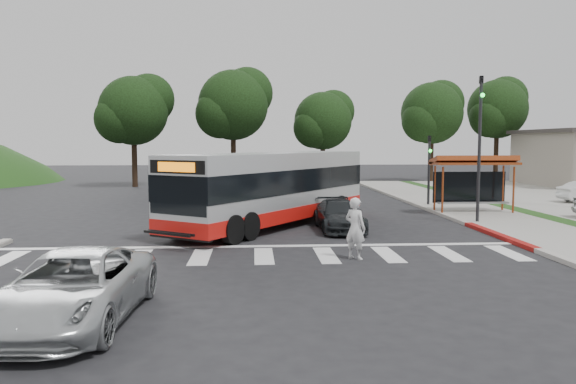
{
  "coord_description": "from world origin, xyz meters",
  "views": [
    {
      "loc": [
        -0.33,
        -22.6,
        3.59
      ],
      "look_at": [
        1.09,
        0.08,
        1.6
      ],
      "focal_mm": 35.0,
      "sensor_mm": 36.0,
      "label": 1
    }
  ],
  "objects": [
    {
      "name": "tree_north_c",
      "position": [
        -9.92,
        24.06,
        6.29
      ],
      "size": [
        6.16,
        5.74,
        9.3
      ],
      "color": "black",
      "rests_on": "ground"
    },
    {
      "name": "ground",
      "position": [
        0.0,
        0.0,
        0.0
      ],
      "size": [
        140.0,
        140.0,
        0.0
      ],
      "primitive_type": "plane",
      "color": "black",
      "rests_on": "ground"
    },
    {
      "name": "tree_north_a",
      "position": [
        -1.92,
        26.07,
        6.92
      ],
      "size": [
        6.6,
        6.15,
        10.17
      ],
      "color": "black",
      "rests_on": "ground"
    },
    {
      "name": "traffic_signal_ne_tall",
      "position": [
        9.6,
        1.49,
        3.88
      ],
      "size": [
        0.18,
        0.37,
        6.5
      ],
      "color": "black",
      "rests_on": "ground"
    },
    {
      "name": "silver_suv_south",
      "position": [
        -3.92,
        -11.41,
        0.71
      ],
      "size": [
        2.64,
        5.24,
        1.42
      ],
      "primitive_type": "imported",
      "rotation": [
        0.0,
        0.0,
        -0.06
      ],
      "color": "#B6BABC",
      "rests_on": "ground"
    },
    {
      "name": "tree_ne_b",
      "position": [
        23.08,
        30.06,
        6.92
      ],
      "size": [
        6.16,
        5.74,
        10.02
      ],
      "color": "black",
      "rests_on": "ground"
    },
    {
      "name": "bus_shelter",
      "position": [
        10.8,
        5.1,
        2.35
      ],
      "size": [
        4.2,
        1.6,
        2.86
      ],
      "color": "#8E3817",
      "rests_on": "sidewalk_east"
    },
    {
      "name": "curb_east",
      "position": [
        9.0,
        8.0,
        0.07
      ],
      "size": [
        0.3,
        40.0,
        0.15
      ],
      "primitive_type": "cube",
      "color": "#9E9991",
      "rests_on": "ground"
    },
    {
      "name": "pedestrian",
      "position": [
        2.82,
        -5.61,
        0.96
      ],
      "size": [
        0.82,
        0.82,
        1.92
      ],
      "primitive_type": "imported",
      "rotation": [
        0.0,
        0.0,
        2.37
      ],
      "color": "silver",
      "rests_on": "ground"
    },
    {
      "name": "curb_east_red",
      "position": [
        9.0,
        -2.0,
        0.08
      ],
      "size": [
        0.32,
        6.0,
        0.15
      ],
      "primitive_type": "cube",
      "color": "maroon",
      "rests_on": "ground"
    },
    {
      "name": "crosswalk_ladder",
      "position": [
        0.0,
        -5.0,
        0.01
      ],
      "size": [
        18.0,
        2.6,
        0.01
      ],
      "primitive_type": "cube",
      "color": "silver",
      "rests_on": "ground"
    },
    {
      "name": "traffic_signal_ne_short",
      "position": [
        9.6,
        8.49,
        2.48
      ],
      "size": [
        0.18,
        0.37,
        4.0
      ],
      "color": "black",
      "rests_on": "ground"
    },
    {
      "name": "tree_north_b",
      "position": [
        6.07,
        28.06,
        5.66
      ],
      "size": [
        5.72,
        5.33,
        8.43
      ],
      "color": "black",
      "rests_on": "ground"
    },
    {
      "name": "tree_ne_a",
      "position": [
        16.08,
        28.06,
        6.39
      ],
      "size": [
        6.16,
        5.74,
        9.3
      ],
      "color": "black",
      "rests_on": "parking_lot"
    },
    {
      "name": "dark_sedan",
      "position": [
        3.19,
        0.1,
        0.62
      ],
      "size": [
        1.83,
        4.31,
        1.24
      ],
      "primitive_type": "imported",
      "rotation": [
        0.0,
        0.0,
        0.02
      ],
      "color": "black",
      "rests_on": "ground"
    },
    {
      "name": "transit_bus",
      "position": [
        0.58,
        1.66,
        1.58
      ],
      "size": [
        9.16,
        11.57,
        3.16
      ],
      "primitive_type": null,
      "rotation": [
        0.0,
        0.0,
        -0.61
      ],
      "color": "#ADB0B2",
      "rests_on": "ground"
    },
    {
      "name": "sidewalk_east",
      "position": [
        11.0,
        8.0,
        0.06
      ],
      "size": [
        4.0,
        40.0,
        0.12
      ],
      "primitive_type": "cube",
      "color": "gray",
      "rests_on": "ground"
    }
  ]
}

